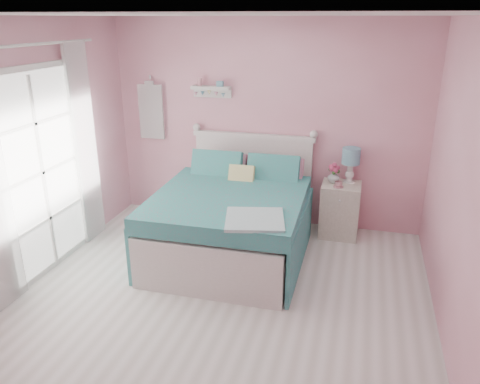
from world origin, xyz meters
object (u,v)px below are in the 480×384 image
at_px(nightstand, 340,210).
at_px(teacup, 338,184).
at_px(vase, 334,177).
at_px(table_lamp, 351,159).
at_px(bed, 233,220).

height_order(nightstand, teacup, teacup).
xyz_separation_m(nightstand, vase, (-0.11, 0.04, 0.41)).
bearing_deg(table_lamp, vase, -161.79).
bearing_deg(table_lamp, bed, -144.62).
bearing_deg(bed, vase, 36.81).
relative_size(bed, nightstand, 3.05).
distance_m(bed, nightstand, 1.40).
height_order(vase, teacup, vase).
height_order(table_lamp, vase, table_lamp).
bearing_deg(nightstand, bed, -146.09).
height_order(bed, nightstand, bed).
height_order(bed, table_lamp, bed).
xyz_separation_m(bed, table_lamp, (1.24, 0.88, 0.57)).
relative_size(bed, vase, 13.68).
height_order(nightstand, vase, vase).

